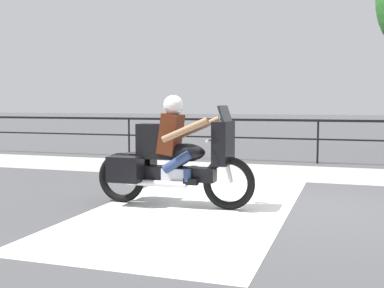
# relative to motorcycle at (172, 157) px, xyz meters

# --- Properties ---
(ground_plane) EXTENTS (120.00, 120.00, 0.00)m
(ground_plane) POSITION_rel_motorcycle_xyz_m (1.69, 0.47, -0.70)
(ground_plane) COLOR #424244
(sidewalk_band) EXTENTS (44.00, 2.40, 0.01)m
(sidewalk_band) POSITION_rel_motorcycle_xyz_m (1.69, 3.87, -0.70)
(sidewalk_band) COLOR #99968E
(sidewalk_band) RESTS_ON ground
(crosswalk_band) EXTENTS (2.62, 6.00, 0.01)m
(crosswalk_band) POSITION_rel_motorcycle_xyz_m (0.36, 0.27, -0.70)
(crosswalk_band) COLOR silver
(crosswalk_band) RESTS_ON ground
(fence_railing) EXTENTS (36.00, 0.05, 1.09)m
(fence_railing) POSITION_rel_motorcycle_xyz_m (1.69, 5.72, 0.16)
(fence_railing) COLOR black
(fence_railing) RESTS_ON ground
(motorcycle) EXTENTS (2.39, 0.76, 1.59)m
(motorcycle) POSITION_rel_motorcycle_xyz_m (0.00, 0.00, 0.00)
(motorcycle) COLOR black
(motorcycle) RESTS_ON ground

